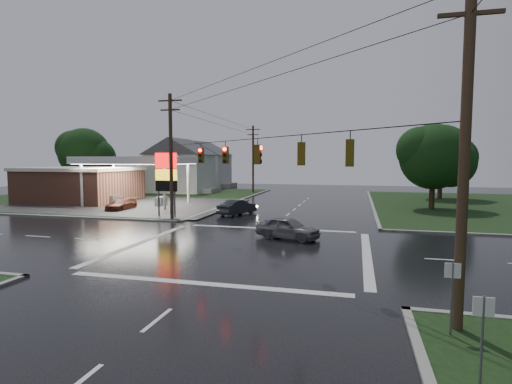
% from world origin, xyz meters
% --- Properties ---
extents(ground, '(120.00, 120.00, 0.00)m').
position_xyz_m(ground, '(0.00, 0.00, 0.00)').
color(ground, black).
rests_on(ground, ground).
extents(grass_nw, '(36.00, 36.00, 0.08)m').
position_xyz_m(grass_nw, '(-26.00, 26.00, 0.04)').
color(grass_nw, black).
rests_on(grass_nw, ground).
extents(gas_station, '(26.20, 18.00, 5.60)m').
position_xyz_m(gas_station, '(-25.68, 19.70, 2.55)').
color(gas_station, '#2D2D2D').
rests_on(gas_station, ground).
extents(pylon_sign, '(2.00, 0.35, 6.00)m').
position_xyz_m(pylon_sign, '(-10.50, 10.50, 4.01)').
color(pylon_sign, '#59595E').
rests_on(pylon_sign, ground).
extents(utility_pole_nw, '(2.20, 0.32, 11.00)m').
position_xyz_m(utility_pole_nw, '(-9.50, 9.50, 5.72)').
color(utility_pole_nw, '#382619').
rests_on(utility_pole_nw, ground).
extents(utility_pole_se, '(2.20, 0.32, 11.00)m').
position_xyz_m(utility_pole_se, '(9.50, -9.50, 5.72)').
color(utility_pole_se, '#382619').
rests_on(utility_pole_se, ground).
extents(utility_pole_n, '(2.20, 0.32, 10.50)m').
position_xyz_m(utility_pole_n, '(-9.50, 38.00, 5.47)').
color(utility_pole_n, '#382619').
rests_on(utility_pole_n, ground).
extents(traffic_signals, '(26.87, 26.87, 1.47)m').
position_xyz_m(traffic_signals, '(0.02, -0.02, 6.48)').
color(traffic_signals, black).
rests_on(traffic_signals, ground).
extents(house_near, '(11.05, 8.48, 8.60)m').
position_xyz_m(house_near, '(-20.95, 36.00, 4.41)').
color(house_near, silver).
rests_on(house_near, ground).
extents(house_far, '(11.05, 8.48, 8.60)m').
position_xyz_m(house_far, '(-21.95, 48.00, 4.41)').
color(house_far, silver).
rests_on(house_far, ground).
extents(tree_nw_behind, '(8.93, 7.60, 10.00)m').
position_xyz_m(tree_nw_behind, '(-33.84, 29.99, 6.18)').
color(tree_nw_behind, black).
rests_on(tree_nw_behind, ground).
extents(tree_ne_near, '(7.99, 6.80, 8.98)m').
position_xyz_m(tree_ne_near, '(14.14, 21.99, 5.56)').
color(tree_ne_near, black).
rests_on(tree_ne_near, ground).
extents(tree_ne_far, '(8.46, 7.20, 9.80)m').
position_xyz_m(tree_ne_far, '(17.15, 33.99, 6.18)').
color(tree_ne_far, black).
rests_on(tree_ne_far, ground).
extents(car_north, '(3.04, 4.72, 1.47)m').
position_xyz_m(car_north, '(-4.74, 13.74, 0.73)').
color(car_north, '#1F2327').
rests_on(car_north, ground).
extents(car_crossing, '(4.69, 2.98, 1.49)m').
position_xyz_m(car_crossing, '(1.95, 3.44, 0.74)').
color(car_crossing, slate).
rests_on(car_crossing, ground).
extents(car_pump, '(1.72, 4.20, 1.22)m').
position_xyz_m(car_pump, '(-17.49, 14.00, 0.61)').
color(car_pump, '#5A2514').
rests_on(car_pump, ground).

